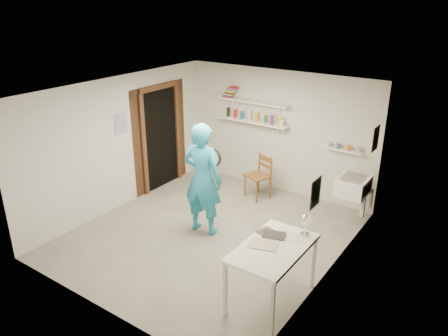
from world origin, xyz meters
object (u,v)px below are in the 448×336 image
Objects in this scene: man at (203,179)px; wall_clock at (212,157)px; wooden_chair at (258,176)px; work_table at (272,274)px; belfast_sink at (353,186)px; desk_lamp at (306,220)px.

wall_clock is (0.02, 0.22, 0.31)m from man.
work_table is at bearing -35.58° from wooden_chair.
wall_clock is 0.28× the size of work_table.
wall_clock reaches higher than belfast_sink.
work_table is (1.72, -2.56, -0.04)m from wooden_chair.
man is at bearing -72.58° from wooden_chair.
wooden_chair is (0.09, 1.62, -0.49)m from man.
belfast_sink is 2.45m from wall_clock.
man reaches higher than work_table.
belfast_sink is 3.95× the size of desk_lamp.
wooden_chair reaches higher than belfast_sink.
wooden_chair is at bearing 123.82° from work_table.
man reaches higher than wall_clock.
man is 2.09× the size of wooden_chair.
man is 12.35× the size of desk_lamp.
belfast_sink is at bearing -144.78° from man.
wall_clock is at bearing 146.97° from work_table.
belfast_sink is 0.32× the size of man.
wall_clock is at bearing -72.18° from wooden_chair.
wall_clock is 2.29m from work_table.
man is 2.11m from work_table.
wall_clock is at bearing -142.68° from belfast_sink.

